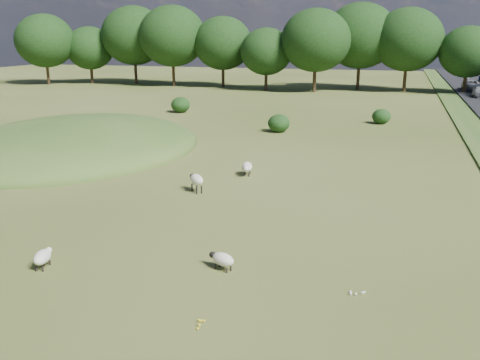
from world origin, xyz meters
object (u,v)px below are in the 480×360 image
at_px(car_0, 480,91).
at_px(sheep_4, 43,257).
at_px(sheep_1, 247,167).
at_px(sheep_2, 222,259).
at_px(sheep_0, 196,180).
at_px(car_1, 471,85).

bearing_deg(car_0, sheep_4, -110.08).
relative_size(sheep_1, car_0, 0.34).
relative_size(sheep_1, sheep_2, 1.24).
distance_m(sheep_0, sheep_2, 9.12).
bearing_deg(sheep_2, sheep_4, 38.48).
height_order(sheep_0, sheep_2, sheep_0).
xyz_separation_m(sheep_1, car_1, (17.04, 50.86, 0.42)).
relative_size(sheep_4, car_0, 0.29).
relative_size(sheep_4, car_1, 0.24).
xyz_separation_m(sheep_2, sheep_4, (-5.77, -1.54, 0.02)).
height_order(sheep_1, car_1, car_1).
bearing_deg(sheep_0, car_0, -65.04).
xyz_separation_m(sheep_0, sheep_2, (4.03, -8.18, -0.26)).
xyz_separation_m(sheep_1, sheep_4, (-3.26, -13.52, -0.07)).
height_order(sheep_0, sheep_1, sheep_0).
bearing_deg(sheep_1, sheep_2, 1.92).
height_order(sheep_4, car_1, car_1).
relative_size(sheep_2, car_0, 0.27).
distance_m(sheep_4, car_1, 67.50).
height_order(sheep_4, car_0, car_0).
xyz_separation_m(sheep_4, car_0, (20.30, 55.53, 0.52)).
distance_m(sheep_0, car_0, 49.42).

